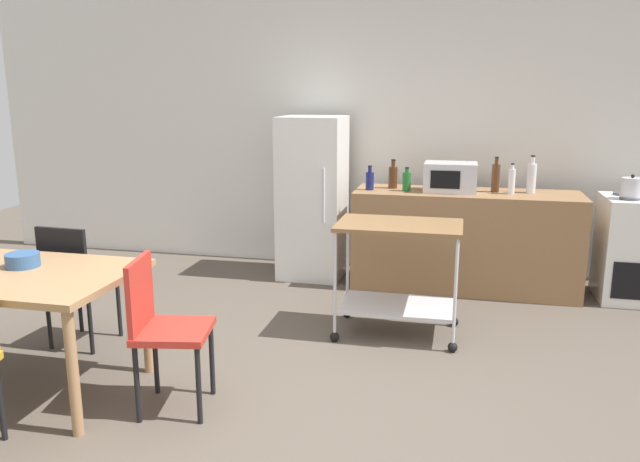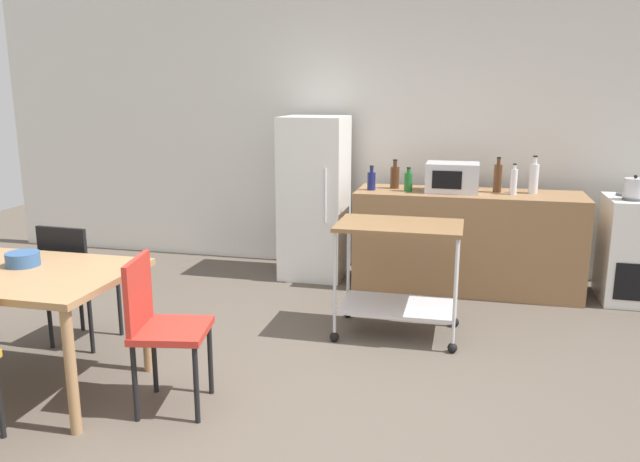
% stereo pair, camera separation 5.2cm
% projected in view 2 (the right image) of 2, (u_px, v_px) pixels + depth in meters
% --- Properties ---
extents(ground_plane, '(12.00, 12.00, 0.00)m').
position_uv_depth(ground_plane, '(292.00, 417.00, 3.49)').
color(ground_plane, brown).
extents(back_wall, '(8.40, 0.12, 2.90)m').
position_uv_depth(back_wall, '(380.00, 125.00, 6.19)').
color(back_wall, silver).
rests_on(back_wall, ground_plane).
extents(kitchen_counter, '(2.00, 0.64, 0.90)m').
position_uv_depth(kitchen_counter, '(466.00, 241.00, 5.64)').
color(kitchen_counter, olive).
rests_on(kitchen_counter, ground_plane).
extents(dining_table, '(1.50, 0.90, 0.75)m').
position_uv_depth(dining_table, '(5.00, 283.00, 3.71)').
color(dining_table, '#A37A51').
rests_on(dining_table, ground_plane).
extents(chair_black, '(0.42, 0.42, 0.89)m').
position_uv_depth(chair_black, '(76.00, 276.00, 4.37)').
color(chair_black, black).
rests_on(chair_black, ground_plane).
extents(chair_red, '(0.47, 0.47, 0.89)m').
position_uv_depth(chair_red, '(160.00, 322.00, 3.49)').
color(chair_red, '#B72D23').
rests_on(chair_red, ground_plane).
extents(stove_oven, '(0.60, 0.61, 0.92)m').
position_uv_depth(stove_oven, '(640.00, 250.00, 5.32)').
color(stove_oven, white).
rests_on(stove_oven, ground_plane).
extents(refrigerator, '(0.60, 0.63, 1.55)m').
position_uv_depth(refrigerator, '(315.00, 198.00, 6.00)').
color(refrigerator, white).
rests_on(refrigerator, ground_plane).
extents(kitchen_cart, '(0.91, 0.57, 0.85)m').
position_uv_depth(kitchen_cart, '(399.00, 260.00, 4.55)').
color(kitchen_cart, brown).
rests_on(kitchen_cart, ground_plane).
extents(bottle_wine, '(0.07, 0.07, 0.22)m').
position_uv_depth(bottle_wine, '(371.00, 180.00, 5.65)').
color(bottle_wine, navy).
rests_on(bottle_wine, kitchen_counter).
extents(bottle_sparkling_water, '(0.08, 0.08, 0.27)m').
position_uv_depth(bottle_sparkling_water, '(395.00, 177.00, 5.74)').
color(bottle_sparkling_water, '#4C2D19').
rests_on(bottle_sparkling_water, kitchen_counter).
extents(bottle_olive_oil, '(0.07, 0.07, 0.22)m').
position_uv_depth(bottle_olive_oil, '(408.00, 181.00, 5.58)').
color(bottle_olive_oil, '#1E6628').
rests_on(bottle_olive_oil, kitchen_counter).
extents(microwave, '(0.46, 0.35, 0.26)m').
position_uv_depth(microwave, '(452.00, 177.00, 5.54)').
color(microwave, silver).
rests_on(microwave, kitchen_counter).
extents(bottle_soda, '(0.07, 0.07, 0.31)m').
position_uv_depth(bottle_soda, '(498.00, 178.00, 5.51)').
color(bottle_soda, '#4C2D19').
rests_on(bottle_soda, kitchen_counter).
extents(bottle_hot_sauce, '(0.06, 0.06, 0.27)m').
position_uv_depth(bottle_hot_sauce, '(514.00, 181.00, 5.40)').
color(bottle_hot_sauce, silver).
rests_on(bottle_hot_sauce, kitchen_counter).
extents(bottle_sesame_oil, '(0.08, 0.08, 0.33)m').
position_uv_depth(bottle_sesame_oil, '(534.00, 178.00, 5.45)').
color(bottle_sesame_oil, silver).
rests_on(bottle_sesame_oil, kitchen_counter).
extents(fruit_bowl, '(0.20, 0.20, 0.08)m').
position_uv_depth(fruit_bowl, '(23.00, 259.00, 3.77)').
color(fruit_bowl, '#33598C').
rests_on(fruit_bowl, dining_table).
extents(kettle, '(0.24, 0.17, 0.19)m').
position_uv_depth(kettle, '(635.00, 188.00, 5.14)').
color(kettle, silver).
rests_on(kettle, stove_oven).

